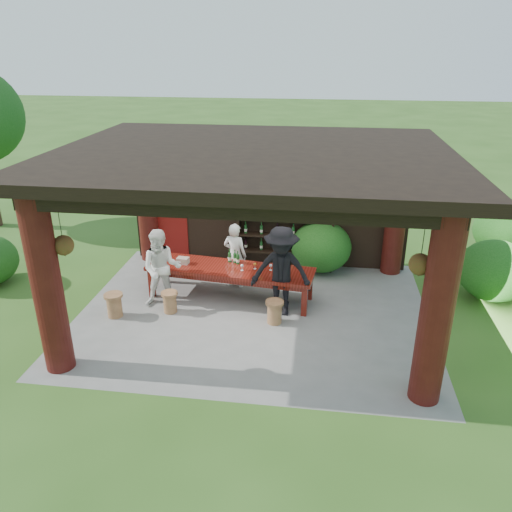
# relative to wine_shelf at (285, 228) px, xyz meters

# --- Properties ---
(ground) EXTENTS (90.00, 90.00, 0.00)m
(ground) POSITION_rel_wine_shelf_xyz_m (-0.46, -2.45, -1.07)
(ground) COLOR #2D5119
(ground) RESTS_ON ground
(pavilion) EXTENTS (7.50, 6.00, 3.60)m
(pavilion) POSITION_rel_wine_shelf_xyz_m (-0.48, -2.02, 1.06)
(pavilion) COLOR slate
(pavilion) RESTS_ON ground
(wine_shelf) EXTENTS (2.42, 0.37, 2.13)m
(wine_shelf) POSITION_rel_wine_shelf_xyz_m (0.00, 0.00, 0.00)
(wine_shelf) COLOR black
(wine_shelf) RESTS_ON ground
(tasting_table) EXTENTS (3.82, 1.38, 0.75)m
(tasting_table) POSITION_rel_wine_shelf_xyz_m (-1.07, -1.85, -0.43)
(tasting_table) COLOR #4F120B
(tasting_table) RESTS_ON ground
(stool_near_left) EXTENTS (0.36, 0.36, 0.47)m
(stool_near_left) POSITION_rel_wine_shelf_xyz_m (-2.24, -2.67, -0.82)
(stool_near_left) COLOR brown
(stool_near_left) RESTS_ON ground
(stool_near_right) EXTENTS (0.38, 0.38, 0.50)m
(stool_near_right) POSITION_rel_wine_shelf_xyz_m (0.03, -2.82, -0.81)
(stool_near_right) COLOR brown
(stool_near_right) RESTS_ON ground
(stool_far_left) EXTENTS (0.40, 0.40, 0.52)m
(stool_far_left) POSITION_rel_wine_shelf_xyz_m (-3.35, -3.01, -0.79)
(stool_far_left) COLOR brown
(stool_far_left) RESTS_ON ground
(host) EXTENTS (0.65, 0.51, 1.56)m
(host) POSITION_rel_wine_shelf_xyz_m (-1.07, -1.21, -0.29)
(host) COLOR silver
(host) RESTS_ON ground
(guest_woman) EXTENTS (0.98, 0.83, 1.75)m
(guest_woman) POSITION_rel_wine_shelf_xyz_m (-2.47, -2.38, -0.19)
(guest_woman) COLOR white
(guest_woman) RESTS_ON ground
(guest_man) EXTENTS (1.30, 0.78, 1.96)m
(guest_man) POSITION_rel_wine_shelf_xyz_m (0.11, -2.40, -0.09)
(guest_man) COLOR black
(guest_man) RESTS_ON ground
(table_bottles) EXTENTS (0.28, 0.16, 0.31)m
(table_bottles) POSITION_rel_wine_shelf_xyz_m (-1.03, -1.57, -0.16)
(table_bottles) COLOR #194C1E
(table_bottles) RESTS_ON tasting_table
(table_glasses) EXTENTS (0.86, 0.27, 0.15)m
(table_glasses) POSITION_rel_wine_shelf_xyz_m (-0.36, -1.93, -0.24)
(table_glasses) COLOR silver
(table_glasses) RESTS_ON tasting_table
(napkin_basket) EXTENTS (0.28, 0.21, 0.14)m
(napkin_basket) POSITION_rel_wine_shelf_xyz_m (-2.17, -1.77, -0.25)
(napkin_basket) COLOR #BF6672
(napkin_basket) RESTS_ON tasting_table
(shrubs) EXTENTS (14.76, 9.32, 1.36)m
(shrubs) POSITION_rel_wine_shelf_xyz_m (2.09, -1.68, -0.51)
(shrubs) COLOR #194C14
(shrubs) RESTS_ON ground
(trees) EXTENTS (22.66, 10.12, 4.80)m
(trees) POSITION_rel_wine_shelf_xyz_m (3.04, -1.13, 2.30)
(trees) COLOR #3F2819
(trees) RESTS_ON ground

